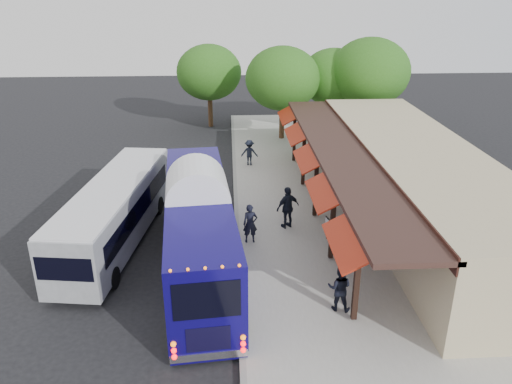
# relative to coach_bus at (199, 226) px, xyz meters

# --- Properties ---
(ground) EXTENTS (90.00, 90.00, 0.00)m
(ground) POSITION_rel_coach_bus_xyz_m (1.45, 0.28, -1.90)
(ground) COLOR black
(ground) RESTS_ON ground
(sidewalk) EXTENTS (10.00, 40.00, 0.15)m
(sidewalk) POSITION_rel_coach_bus_xyz_m (6.45, 4.28, -1.83)
(sidewalk) COLOR #9E9B93
(sidewalk) RESTS_ON ground
(curb) EXTENTS (0.20, 40.00, 0.16)m
(curb) POSITION_rel_coach_bus_xyz_m (1.50, 4.28, -1.83)
(curb) COLOR gray
(curb) RESTS_ON ground
(station_shelter) EXTENTS (8.15, 20.00, 3.60)m
(station_shelter) POSITION_rel_coach_bus_xyz_m (9.83, 4.28, -0.06)
(station_shelter) COLOR tan
(station_shelter) RESTS_ON ground
(coach_bus) EXTENTS (3.36, 11.24, 3.54)m
(coach_bus) POSITION_rel_coach_bus_xyz_m (0.00, 0.00, 0.00)
(coach_bus) COLOR #0E0758
(coach_bus) RESTS_ON ground
(city_bus) EXTENTS (3.51, 10.33, 2.72)m
(city_bus) POSITION_rel_coach_bus_xyz_m (-3.71, 2.52, -0.40)
(city_bus) COLOR gray
(city_bus) RESTS_ON ground
(ped_a) EXTENTS (0.65, 0.45, 1.71)m
(ped_a) POSITION_rel_coach_bus_xyz_m (2.05, 1.93, -0.90)
(ped_a) COLOR black
(ped_a) RESTS_ON sidewalk
(ped_b) EXTENTS (0.97, 0.85, 1.68)m
(ped_b) POSITION_rel_coach_bus_xyz_m (4.85, -3.07, -0.91)
(ped_b) COLOR black
(ped_b) RESTS_ON sidewalk
(ped_c) EXTENTS (1.25, 0.95, 1.97)m
(ped_c) POSITION_rel_coach_bus_xyz_m (3.81, 3.23, -0.77)
(ped_c) COLOR black
(ped_c) RESTS_ON sidewalk
(ped_d) EXTENTS (1.09, 0.72, 1.58)m
(ped_d) POSITION_rel_coach_bus_xyz_m (2.43, 11.83, -0.97)
(ped_d) COLOR black
(ped_d) RESTS_ON sidewalk
(sign_board) EXTENTS (0.15, 0.45, 1.01)m
(sign_board) POSITION_rel_coach_bus_xyz_m (5.40, 2.00, -1.07)
(sign_board) COLOR black
(sign_board) RESTS_ON sidewalk
(tree_left) EXTENTS (5.16, 5.16, 6.61)m
(tree_left) POSITION_rel_coach_bus_xyz_m (4.98, 17.48, 2.50)
(tree_left) COLOR #382314
(tree_left) RESTS_ON ground
(tree_mid) EXTENTS (4.87, 4.87, 6.24)m
(tree_mid) POSITION_rel_coach_bus_xyz_m (8.90, 19.21, 2.25)
(tree_mid) COLOR #382314
(tree_mid) RESTS_ON ground
(tree_right) EXTENTS (5.57, 5.57, 7.13)m
(tree_right) POSITION_rel_coach_bus_xyz_m (11.15, 17.73, 2.85)
(tree_right) COLOR #382314
(tree_right) RESTS_ON ground
(tree_far) EXTENTS (4.94, 4.94, 6.32)m
(tree_far) POSITION_rel_coach_bus_xyz_m (-0.22, 21.50, 2.31)
(tree_far) COLOR #382314
(tree_far) RESTS_ON ground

